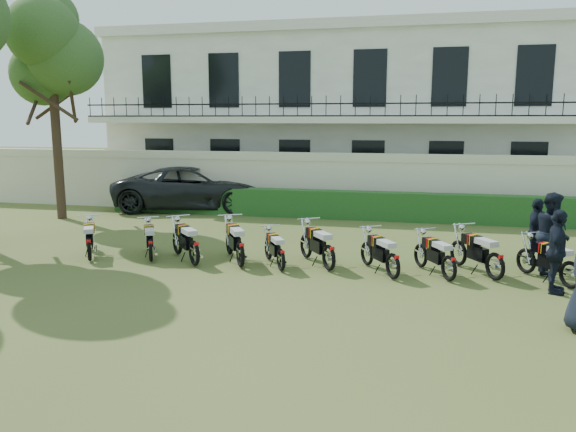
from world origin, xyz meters
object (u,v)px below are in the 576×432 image
Objects in this scene: motorcycle_0 at (89,244)px; officer_4 at (552,233)px; motorcycle_5 at (329,251)px; motorcycle_6 at (393,260)px; motorcycle_4 at (281,254)px; motorcycle_7 at (449,262)px; officer_5 at (536,232)px; motorcycle_8 at (495,260)px; motorcycle_3 at (240,248)px; motorcycle_9 at (571,268)px; tree_west_near at (51,49)px; officer_2 at (557,252)px; suv at (194,188)px; motorcycle_2 at (194,247)px; motorcycle_1 at (150,245)px.

officer_4 is at bearing -22.91° from motorcycle_0.
motorcycle_5 reaches higher than motorcycle_6.
motorcycle_4 is at bearing 146.16° from motorcycle_6.
motorcycle_4 is at bearing 159.34° from motorcycle_5.
motorcycle_0 is at bearing 152.08° from motorcycle_4.
officer_5 is at bearing 14.57° from motorcycle_7.
motorcycle_3 is at bearing 150.67° from motorcycle_8.
motorcycle_5 reaches higher than motorcycle_9.
tree_west_near reaches higher than officer_2.
motorcycle_0 is at bearing -50.33° from tree_west_near.
officer_5 is (5.91, 2.05, 0.40)m from motorcycle_4.
motorcycle_4 is 6.27m from officer_5.
motorcycle_5 is 0.88× the size of officer_4.
motorcycle_7 reaches higher than motorcycle_4.
motorcycle_4 is 6.25m from motorcycle_9.
tree_west_near is 15.13m from motorcycle_7.
motorcycle_9 is at bearing -30.19° from motorcycle_6.
motorcycle_9 is 0.26× the size of suv.
tree_west_near is at bearing 102.71° from motorcycle_2.
motorcycle_6 is 3.84m from officer_4.
motorcycle_1 is at bearing 101.69° from officer_4.
officer_4 is (3.54, 1.42, 0.48)m from motorcycle_6.
motorcycle_6 is 1.01× the size of motorcycle_9.
officer_2 reaches higher than motorcycle_3.
tree_west_near reaches higher than motorcycle_7.
tree_west_near reaches higher than officer_5.
officer_2 reaches higher than motorcycle_4.
motorcycle_7 is (7.18, -0.11, 0.01)m from motorcycle_1.
officer_5 reaches higher than motorcycle_8.
tree_west_near is at bearing 129.43° from motorcycle_8.
tree_west_near is at bearing 128.44° from motorcycle_9.
motorcycle_0 is 0.93× the size of officer_2.
suv is at bearing 70.84° from motorcycle_2.
motorcycle_6 is (11.93, -5.30, -5.43)m from tree_west_near.
motorcycle_7 is 1.01× the size of motorcycle_9.
motorcycle_2 is at bearing 147.05° from motorcycle_9.
officer_5 is (-0.34, 2.03, 0.36)m from motorcycle_9.
officer_4 is 1.15× the size of officer_5.
motorcycle_0 is 11.16m from motorcycle_9.
officer_2 is at bearing -32.95° from motorcycle_3.
motorcycle_8 is at bearing 132.07° from officer_4.
motorcycle_6 is 0.98× the size of officer_5.
motorcycle_7 is (8.70, 0.17, -0.01)m from motorcycle_0.
suv is (-10.27, 7.86, 0.36)m from motorcycle_8.
motorcycle_6 is 3.97m from officer_5.
officer_2 is at bearing -43.42° from motorcycle_2.
officer_5 is (10.82, 2.19, 0.36)m from motorcycle_0.
officer_5 is at bearing -26.98° from motorcycle_2.
officer_4 is at bearing -17.32° from motorcycle_4.
motorcycle_5 is 1.04× the size of motorcycle_9.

